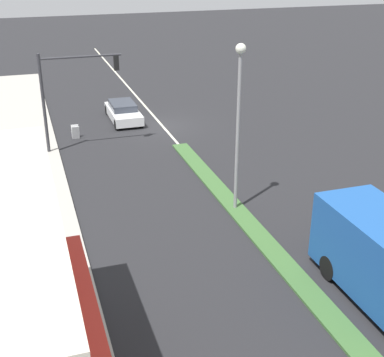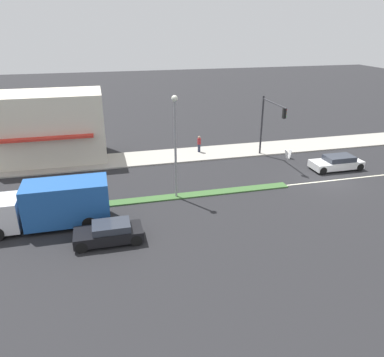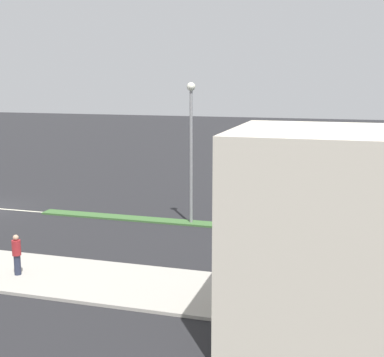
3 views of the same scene
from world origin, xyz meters
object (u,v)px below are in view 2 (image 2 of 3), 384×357
Objects in this scene: street_lamp at (175,135)px; pedestrian at (199,144)px; traffic_signal_main at (269,118)px; warning_aframe_sign at (288,154)px; suv_black at (109,233)px; van_white at (337,163)px; delivery_truck at (52,205)px.

pedestrian is at bearing -24.45° from street_lamp.
warning_aframe_sign is at bearing -99.64° from traffic_signal_main.
suv_black is 0.88× the size of van_white.
traffic_signal_main is 7.08m from van_white.
pedestrian is at bearing 64.83° from warning_aframe_sign.
suv_black is (-2.80, -3.28, -0.87)m from delivery_truck.
street_lamp is 9.22m from delivery_truck.
van_white is (4.40, -23.12, -0.86)m from delivery_truck.
street_lamp reaches higher than van_white.
van_white is (2.20, -14.80, -4.17)m from street_lamp.
pedestrian is 0.41× the size of suv_black.
street_lamp is at bearing 155.55° from pedestrian.
van_white is (-3.92, -4.89, -3.30)m from traffic_signal_main.
street_lamp is at bearing -45.21° from suv_black.
pedestrian is 0.21× the size of delivery_truck.
delivery_truck is at bearing 111.42° from warning_aframe_sign.
traffic_signal_main reaches higher than delivery_truck.
van_white is at bearing -124.38° from pedestrian.
street_lamp is (-6.12, 9.92, 0.88)m from traffic_signal_main.
suv_black reaches higher than warning_aframe_sign.
street_lamp is at bearing 121.70° from traffic_signal_main.
pedestrian is 17.13m from delivery_truck.
delivery_truck is at bearing 104.82° from street_lamp.
traffic_signal_main is at bearing -65.46° from delivery_truck.
delivery_truck reaches higher than suv_black.
delivery_truck is at bearing 100.78° from van_white.
street_lamp is 8.24m from suv_black.
warning_aframe_sign is 0.11× the size of delivery_truck.
pedestrian is at bearing -32.88° from suv_black.
suv_black is (-10.77, 17.04, 0.17)m from warning_aframe_sign.
warning_aframe_sign is at bearing -64.32° from street_lamp.
delivery_truck is at bearing 49.51° from suv_black.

